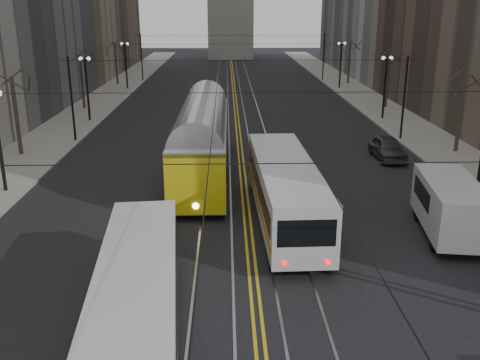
{
  "coord_description": "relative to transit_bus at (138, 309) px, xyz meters",
  "views": [
    {
      "loc": [
        -1.01,
        -11.29,
        10.19
      ],
      "look_at": [
        -0.44,
        10.77,
        3.0
      ],
      "focal_mm": 40.0,
      "sensor_mm": 36.0,
      "label": 1
    }
  ],
  "objects": [
    {
      "name": "sidewalk_left",
      "position": [
        -11.24,
        41.95,
        -1.34
      ],
      "size": [
        5.0,
        140.0,
        0.15
      ],
      "primitive_type": "cube",
      "color": "gray",
      "rests_on": "ground"
    },
    {
      "name": "sidewalk_right",
      "position": [
        18.76,
        41.95,
        -1.34
      ],
      "size": [
        5.0,
        140.0,
        0.15
      ],
      "primitive_type": "cube",
      "color": "gray",
      "rests_on": "ground"
    },
    {
      "name": "streetcar_rails",
      "position": [
        3.76,
        41.95,
        -1.41
      ],
      "size": [
        4.8,
        130.0,
        0.02
      ],
      "primitive_type": "cube",
      "color": "gray",
      "rests_on": "ground"
    },
    {
      "name": "centre_lines",
      "position": [
        3.76,
        41.95,
        -1.4
      ],
      "size": [
        0.42,
        130.0,
        0.01
      ],
      "primitive_type": "cube",
      "color": "gold",
      "rests_on": "ground"
    },
    {
      "name": "lamp_posts",
      "position": [
        3.76,
        25.7,
        1.39
      ],
      "size": [
        27.6,
        57.2,
        5.6
      ],
      "color": "black",
      "rests_on": "ground"
    },
    {
      "name": "street_trees",
      "position": [
        3.76,
        32.2,
        1.39
      ],
      "size": [
        31.68,
        53.28,
        5.6
      ],
      "color": "#382D23",
      "rests_on": "ground"
    },
    {
      "name": "trolley_wires",
      "position": [
        3.76,
        31.78,
        2.36
      ],
      "size": [
        25.96,
        120.0,
        6.6
      ],
      "color": "black",
      "rests_on": "ground"
    },
    {
      "name": "transit_bus",
      "position": [
        0.0,
        0.0,
        0.0
      ],
      "size": [
        3.35,
        11.46,
        2.82
      ],
      "primitive_type": "cube",
      "rotation": [
        0.0,
        0.0,
        0.09
      ],
      "color": "silver",
      "rests_on": "ground"
    },
    {
      "name": "streetcar",
      "position": [
        1.26,
        18.17,
        0.48
      ],
      "size": [
        3.07,
        16.07,
        3.79
      ],
      "primitive_type": "cube",
      "rotation": [
        0.0,
        0.0,
        -0.01
      ],
      "color": "#D5C612",
      "rests_on": "ground"
    },
    {
      "name": "rear_bus",
      "position": [
        5.56,
        9.98,
        0.15
      ],
      "size": [
        2.96,
        12.08,
        3.13
      ],
      "primitive_type": "cube",
      "rotation": [
        0.0,
        0.0,
        0.03
      ],
      "color": "#BCBCBC",
      "rests_on": "ground"
    },
    {
      "name": "cargo_van",
      "position": [
        12.99,
        8.33,
        -0.1
      ],
      "size": [
        3.1,
        6.21,
        2.63
      ],
      "primitive_type": "cube",
      "rotation": [
        0.0,
        0.0,
        -0.14
      ],
      "color": "silver",
      "rests_on": "ground"
    },
    {
      "name": "sedan_grey",
      "position": [
        14.0,
        21.51,
        -0.64
      ],
      "size": [
        1.89,
        4.58,
        1.55
      ],
      "primitive_type": "imported",
      "rotation": [
        0.0,
        0.0,
        0.01
      ],
      "color": "#393A40",
      "rests_on": "ground"
    }
  ]
}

